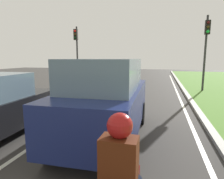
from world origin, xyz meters
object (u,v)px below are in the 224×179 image
object	(u,v)px
rider_person	(120,162)
traffic_light_overhead_left	(76,46)
car_suv_ahead	(106,99)
traffic_light_near_right	(206,41)

from	to	relation	value
rider_person	traffic_light_overhead_left	distance (m)	15.75
car_suv_ahead	traffic_light_near_right	distance (m)	10.50
car_suv_ahead	rider_person	xyz separation A→B (m)	(1.08, -3.18, 0.02)
rider_person	traffic_light_near_right	distance (m)	13.10
rider_person	traffic_light_near_right	world-z (taller)	traffic_light_near_right
car_suv_ahead	traffic_light_near_right	world-z (taller)	traffic_light_near_right
car_suv_ahead	traffic_light_overhead_left	bearing A→B (deg)	116.73
traffic_light_overhead_left	rider_person	bearing A→B (deg)	-63.91
rider_person	traffic_light_near_right	bearing A→B (deg)	76.92
traffic_light_near_right	car_suv_ahead	bearing A→B (deg)	-114.63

